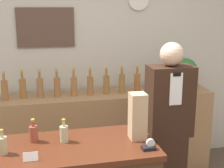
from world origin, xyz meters
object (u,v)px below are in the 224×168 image
at_px(potted_plant, 185,72).
at_px(tape_dispenser, 149,146).
at_px(shopkeeper, 168,129).
at_px(paper_bag, 138,116).

relative_size(potted_plant, tape_dispenser, 3.99).
bearing_deg(potted_plant, shopkeeper, -123.84).
xyz_separation_m(shopkeeper, potted_plant, (0.50, 0.74, 0.35)).
height_order(potted_plant, tape_dispenser, potted_plant).
relative_size(shopkeeper, paper_bag, 4.75).
distance_m(shopkeeper, paper_bag, 0.77).
bearing_deg(tape_dispenser, potted_plant, 57.12).
bearing_deg(tape_dispenser, shopkeeper, 58.14).
height_order(paper_bag, tape_dispenser, paper_bag).
bearing_deg(shopkeeper, paper_bag, -131.81).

